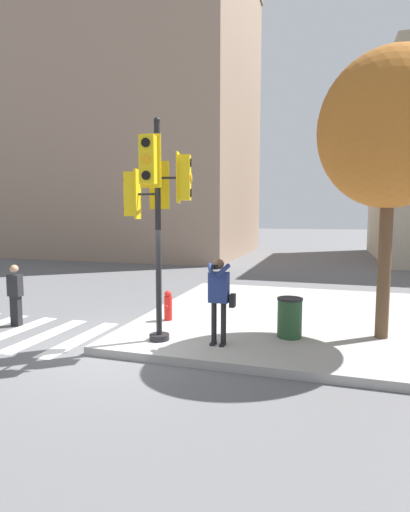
# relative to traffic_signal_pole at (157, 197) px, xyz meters

# --- Properties ---
(ground_plane) EXTENTS (160.00, 160.00, 0.00)m
(ground_plane) POSITION_rel_traffic_signal_pole_xyz_m (-0.73, -0.39, -3.18)
(ground_plane) COLOR #5B5B5E
(sidewalk_corner) EXTENTS (8.00, 8.00, 0.17)m
(sidewalk_corner) POSITION_rel_traffic_signal_pole_xyz_m (2.77, 3.11, -3.09)
(sidewalk_corner) COLOR #9E9B96
(sidewalk_corner) RESTS_ON ground_plane
(traffic_signal_pole) EXTENTS (1.42, 1.41, 4.59)m
(traffic_signal_pole) POSITION_rel_traffic_signal_pole_xyz_m (0.00, 0.00, 0.00)
(traffic_signal_pole) COLOR black
(traffic_signal_pole) RESTS_ON sidewalk_corner
(person_photographer) EXTENTS (0.58, 0.54, 1.76)m
(person_photographer) POSITION_rel_traffic_signal_pole_xyz_m (1.32, 0.08, -1.95)
(person_photographer) COLOR black
(person_photographer) RESTS_ON sidewalk_corner
(pedestrian_distant) EXTENTS (0.34, 0.20, 1.56)m
(pedestrian_distant) POSITION_rel_traffic_signal_pole_xyz_m (-4.12, 0.48, -2.35)
(pedestrian_distant) COLOR black
(pedestrian_distant) RESTS_ON ground_plane
(street_tree) EXTENTS (2.93, 2.93, 6.00)m
(street_tree) POSITION_rel_traffic_signal_pole_xyz_m (4.54, 1.56, 1.36)
(street_tree) COLOR brown
(street_tree) RESTS_ON sidewalk_corner
(fire_hydrant) EXTENTS (0.20, 0.26, 0.75)m
(fire_hydrant) POSITION_rel_traffic_signal_pole_xyz_m (-0.41, 1.54, -2.63)
(fire_hydrant) COLOR red
(fire_hydrant) RESTS_ON sidewalk_corner
(trash_bin) EXTENTS (0.55, 0.55, 0.86)m
(trash_bin) POSITION_rel_traffic_signal_pole_xyz_m (2.64, 1.00, -2.57)
(trash_bin) COLOR #234728
(trash_bin) RESTS_ON sidewalk_corner
(building_left) EXTENTS (15.40, 13.13, 20.51)m
(building_left) POSITION_rel_traffic_signal_pole_xyz_m (-9.84, 19.86, 7.09)
(building_left) COLOR gray
(building_left) RESTS_ON ground_plane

